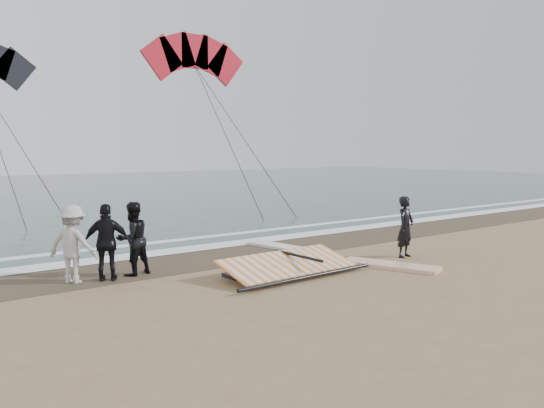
{
  "coord_description": "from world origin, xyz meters",
  "views": [
    {
      "loc": [
        -9.51,
        -8.61,
        3.08
      ],
      "look_at": [
        -0.89,
        3.0,
        1.6
      ],
      "focal_mm": 35.0,
      "sensor_mm": 36.0,
      "label": 1
    }
  ],
  "objects_px": {
    "man_main": "(405,227)",
    "board_cream": "(278,246)",
    "board_white": "(390,265)",
    "sail_rig": "(283,267)"
  },
  "relations": [
    {
      "from": "board_white",
      "to": "board_cream",
      "type": "xyz_separation_m",
      "value": [
        -0.69,
        3.94,
        -0.0
      ]
    },
    {
      "from": "man_main",
      "to": "board_cream",
      "type": "relative_size",
      "value": 0.76
    },
    {
      "from": "man_main",
      "to": "sail_rig",
      "type": "distance_m",
      "value": 4.21
    },
    {
      "from": "board_cream",
      "to": "sail_rig",
      "type": "distance_m",
      "value": 3.55
    },
    {
      "from": "board_white",
      "to": "sail_rig",
      "type": "distance_m",
      "value": 2.95
    },
    {
      "from": "board_cream",
      "to": "sail_rig",
      "type": "xyz_separation_m",
      "value": [
        -2.06,
        -2.89,
        0.15
      ]
    },
    {
      "from": "board_white",
      "to": "man_main",
      "type": "bearing_deg",
      "value": 3.16
    },
    {
      "from": "board_white",
      "to": "board_cream",
      "type": "relative_size",
      "value": 1.1
    },
    {
      "from": "man_main",
      "to": "board_cream",
      "type": "height_order",
      "value": "man_main"
    },
    {
      "from": "man_main",
      "to": "sail_rig",
      "type": "bearing_deg",
      "value": 161.72
    }
  ]
}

